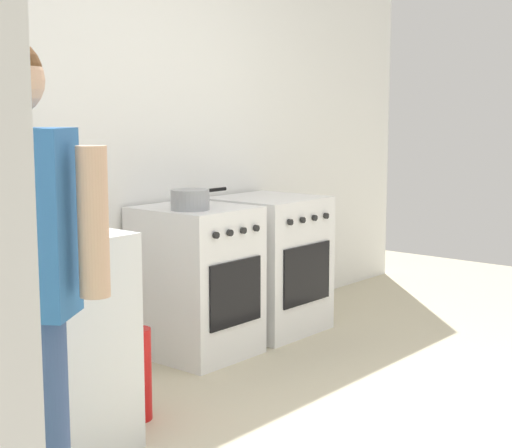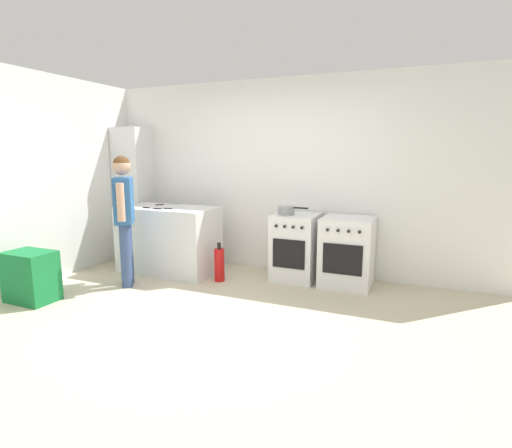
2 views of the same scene
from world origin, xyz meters
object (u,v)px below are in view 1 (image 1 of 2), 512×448
at_px(pot, 190,200).
at_px(fire_extinguisher, 137,373).
at_px(oven_right, 268,264).
at_px(oven_left, 196,281).
at_px(person, 15,261).

xyz_separation_m(pot, fire_extinguisher, (-0.76, -0.40, -0.69)).
xyz_separation_m(oven_right, fire_extinguisher, (-1.53, -0.48, -0.21)).
height_order(oven_right, pot, pot).
bearing_deg(oven_right, oven_left, -180.00).
relative_size(oven_left, oven_right, 1.00).
distance_m(oven_left, person, 2.19).
bearing_deg(fire_extinguisher, oven_left, 28.78).
xyz_separation_m(oven_left, person, (-1.84, -1.06, 0.52)).
bearing_deg(oven_left, fire_extinguisher, -151.22).
xyz_separation_m(oven_right, pot, (-0.77, -0.08, 0.48)).
bearing_deg(oven_left, pot, -145.66).
distance_m(oven_left, oven_right, 0.66).
bearing_deg(oven_right, person, -156.95).
xyz_separation_m(oven_left, pot, (-0.11, -0.08, 0.48)).
bearing_deg(pot, person, -150.31).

